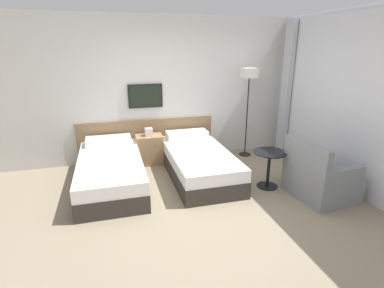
{
  "coord_description": "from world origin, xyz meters",
  "views": [
    {
      "loc": [
        -1.11,
        -3.64,
        2.17
      ],
      "look_at": [
        0.15,
        0.88,
        0.61
      ],
      "focal_mm": 28.0,
      "sensor_mm": 36.0,
      "label": 1
    }
  ],
  "objects": [
    {
      "name": "wall_headboard",
      "position": [
        -0.03,
        2.03,
        1.3
      ],
      "size": [
        10.0,
        0.1,
        2.7
      ],
      "color": "silver",
      "rests_on": "ground_plane"
    },
    {
      "name": "bed_near_door",
      "position": [
        -1.19,
        0.97,
        0.24
      ],
      "size": [
        0.99,
        2.04,
        0.59
      ],
      "color": "#332D28",
      "rests_on": "ground_plane"
    },
    {
      "name": "ground_plane",
      "position": [
        0.0,
        0.0,
        0.0
      ],
      "size": [
        16.0,
        16.0,
        0.0
      ],
      "primitive_type": "plane",
      "color": "gray"
    },
    {
      "name": "floor_lamp",
      "position": [
        1.51,
        1.69,
        1.48
      ],
      "size": [
        0.26,
        0.26,
        1.75
      ],
      "color": "black",
      "rests_on": "ground_plane"
    },
    {
      "name": "armchair",
      "position": [
        1.79,
        -0.25,
        0.28
      ],
      "size": [
        0.84,
        0.93,
        0.88
      ],
      "rotation": [
        0.0,
        0.0,
        1.66
      ],
      "color": "gray",
      "rests_on": "ground_plane"
    },
    {
      "name": "wall_window",
      "position": [
        2.42,
        -0.14,
        1.34
      ],
      "size": [
        0.21,
        4.51,
        2.7
      ],
      "color": "white",
      "rests_on": "ground_plane"
    },
    {
      "name": "nightstand",
      "position": [
        -0.45,
        1.75,
        0.29
      ],
      "size": [
        0.49,
        0.36,
        0.7
      ],
      "color": "#9E7A51",
      "rests_on": "ground_plane"
    },
    {
      "name": "bed_near_window",
      "position": [
        0.28,
        0.97,
        0.24
      ],
      "size": [
        0.99,
        2.04,
        0.59
      ],
      "color": "#332D28",
      "rests_on": "ground_plane"
    },
    {
      "name": "side_table",
      "position": [
        1.22,
        0.24,
        0.42
      ],
      "size": [
        0.51,
        0.51,
        0.59
      ],
      "color": "black",
      "rests_on": "ground_plane"
    }
  ]
}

